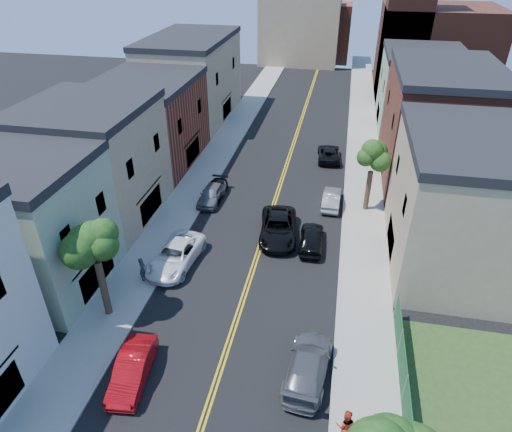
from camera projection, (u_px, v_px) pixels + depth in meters
The scene contains 28 objects.
sidewalk_left at pixel (219, 149), 49.55m from camera, with size 3.20×100.00×0.15m, color gray.
sidewalk_right at pixel (364, 161), 46.93m from camera, with size 3.20×100.00×0.15m, color gray.
curb_left at pixel (234, 151), 49.26m from camera, with size 0.30×100.00×0.15m, color gray.
curb_right at pixel (347, 160), 47.22m from camera, with size 0.30×100.00×0.15m, color gray.
bldg_left_palegrn at pixel (24, 230), 28.36m from camera, with size 9.00×8.00×8.50m, color gray.
bldg_left_tan_near at pixel (94, 166), 35.72m from camera, with size 9.00×10.00×9.00m, color #998466.
bldg_left_brick at pixel (149, 124), 45.15m from camera, with size 9.00×12.00×8.00m, color brown.
bldg_left_tan_far at pixel (192, 80), 56.41m from camera, with size 9.00×16.00×9.50m, color #998466.
bldg_right_tan at pixel (466, 207), 30.26m from camera, with size 9.00×12.00×9.00m, color #998466.
bldg_right_brick at pixel (438, 127), 41.66m from camera, with size 9.00×14.00×10.00m, color brown.
bldg_right_palegrn at pixel (420, 92), 53.71m from camera, with size 9.00×12.00×8.50m, color gray.
church at pixel (429, 43), 64.30m from camera, with size 16.20×14.20×22.60m.
backdrop_left at pixel (300, 29), 80.75m from camera, with size 14.00×8.00×12.00m, color #998466.
backdrop_center at pixel (323, 32), 83.95m from camera, with size 10.00×8.00×10.00m, color brown.
fence_right at pixel (407, 416), 20.72m from camera, with size 0.04×15.00×1.90m, color #143F1E.
tree_left_mid at pixel (89, 226), 24.45m from camera, with size 5.20×5.20×9.29m.
tree_right_far at pixel (375, 148), 35.61m from camera, with size 4.40×4.40×8.03m.
red_sedan at pixel (133, 369), 23.44m from camera, with size 1.57×4.49×1.48m, color #AF0B12.
white_pickup at pixel (176, 255), 31.78m from camera, with size 2.65×5.74×1.59m, color white.
grey_car_left at pixel (212, 194), 39.51m from camera, with size 1.76×4.39×1.49m, color #5C5E64.
black_car_left at pixel (214, 192), 40.12m from camera, with size 1.78×4.39×1.27m, color black.
grey_car_right at pixel (308, 365), 23.60m from camera, with size 2.16×5.30×1.54m, color #515358.
black_car_right at pixel (312, 238), 33.68m from camera, with size 1.78×4.42×1.50m, color black.
silver_car_right at pixel (332, 199), 38.92m from camera, with size 1.47×4.23×1.39m, color #A1A3A9.
dark_car_right_far at pixel (329, 153), 47.15m from camera, with size 2.24×4.86×1.35m, color black.
black_suv_lane at pixel (278, 228), 34.77m from camera, with size 2.76×5.98×1.66m, color black.
pedestrian_left at pixel (143, 269), 30.10m from camera, with size 0.63×0.42×1.74m, color #2A2932.
pedestrian_right at pixel (345, 425), 20.34m from camera, with size 0.92×0.72×1.90m, color #AB2B1A.
Camera 1 is at (5.08, -4.30, 19.96)m, focal length 31.34 mm.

